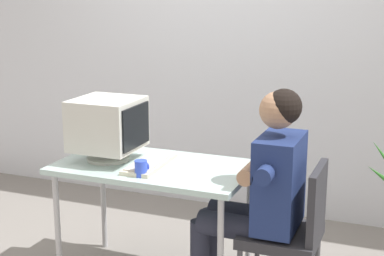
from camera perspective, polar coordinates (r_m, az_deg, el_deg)
name	(u,v)px	position (r m, az deg, el deg)	size (l,w,h in m)	color
wall_back	(266,25)	(4.57, 7.27, 9.99)	(8.00, 0.10, 3.00)	silver
desk	(154,175)	(3.52, -3.77, -4.61)	(1.17, 0.67, 0.75)	#B7B7BC
crt_monitor	(108,125)	(3.57, -8.28, 0.31)	(0.39, 0.38, 0.38)	silver
keyboard	(150,163)	(3.48, -4.17, -3.47)	(0.19, 0.47, 0.03)	beige
office_chair	(292,228)	(3.28, 9.84, -9.68)	(0.42, 0.42, 0.86)	#4C4C51
person_seated	(260,189)	(3.25, 6.67, -6.01)	(0.72, 0.59, 1.27)	navy
desk_mug	(141,168)	(3.28, -5.01, -3.96)	(0.07, 0.08, 0.09)	blue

